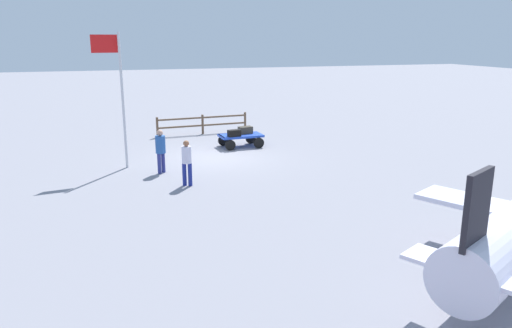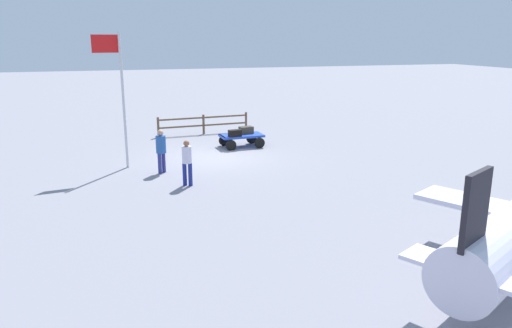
% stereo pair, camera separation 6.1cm
% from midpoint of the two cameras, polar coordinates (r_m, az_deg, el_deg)
% --- Properties ---
extents(ground_plane, '(120.00, 120.00, 0.00)m').
position_cam_midpoint_polar(ground_plane, '(20.91, -4.50, 0.76)').
color(ground_plane, gray).
extents(luggage_cart, '(2.02, 1.30, 0.58)m').
position_cam_midpoint_polar(luggage_cart, '(22.80, -1.67, 3.06)').
color(luggage_cart, blue).
rests_on(luggage_cart, ground).
extents(suitcase_grey, '(0.67, 0.49, 0.32)m').
position_cam_midpoint_polar(suitcase_grey, '(23.00, -1.08, 3.96)').
color(suitcase_grey, '#3F3628').
rests_on(suitcase_grey, luggage_cart).
extents(suitcase_olive, '(0.60, 0.37, 0.30)m').
position_cam_midpoint_polar(suitcase_olive, '(22.32, -2.38, 3.59)').
color(suitcase_olive, black).
rests_on(suitcase_olive, luggage_cart).
extents(worker_lead, '(0.52, 0.52, 1.64)m').
position_cam_midpoint_polar(worker_lead, '(18.59, -10.85, 1.87)').
color(worker_lead, navy).
rests_on(worker_lead, ground).
extents(worker_trailing, '(0.44, 0.44, 1.58)m').
position_cam_midpoint_polar(worker_trailing, '(16.84, -7.90, 0.48)').
color(worker_trailing, navy).
rests_on(worker_trailing, ground).
extents(flagpole, '(1.05, 0.17, 5.13)m').
position_cam_midpoint_polar(flagpole, '(19.36, -15.53, 8.61)').
color(flagpole, silver).
rests_on(flagpole, ground).
extents(wooden_fence, '(4.85, 0.44, 1.02)m').
position_cam_midpoint_polar(wooden_fence, '(25.99, -6.03, 4.78)').
color(wooden_fence, brown).
rests_on(wooden_fence, ground).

